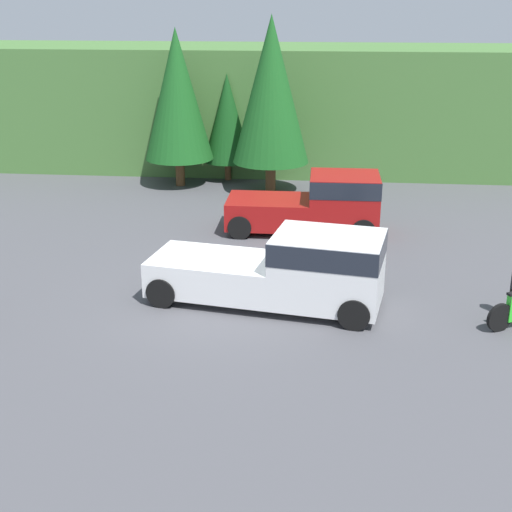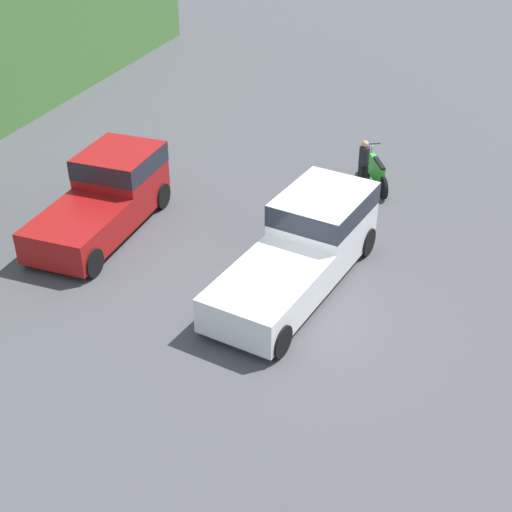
{
  "view_description": "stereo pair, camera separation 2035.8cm",
  "coord_description": "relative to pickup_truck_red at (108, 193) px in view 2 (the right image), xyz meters",
  "views": [
    {
      "loc": [
        2.8,
        -16.91,
        7.51
      ],
      "look_at": [
        1.05,
        0.86,
        0.95
      ],
      "focal_mm": 50.0,
      "sensor_mm": 36.0,
      "label": 1
    },
    {
      "loc": [
        -12.95,
        -4.33,
        10.37
      ],
      "look_at": [
        1.05,
        0.86,
        0.95
      ],
      "focal_mm": 50.0,
      "sensor_mm": 36.0,
      "label": 2
    }
  ],
  "objects": [
    {
      "name": "pickup_truck_second",
      "position": [
        -0.65,
        -6.14,
        0.0
      ],
      "size": [
        6.19,
        3.06,
        1.98
      ],
      "rotation": [
        0.0,
        0.0,
        -0.17
      ],
      "color": "white",
      "rests_on": "ground_plane"
    },
    {
      "name": "rider_person",
      "position": [
        4.92,
        -6.35,
        -0.16
      ],
      "size": [
        0.47,
        0.47,
        1.6
      ],
      "rotation": [
        0.0,
        0.0,
        0.8
      ],
      "color": "black",
      "rests_on": "ground_plane"
    },
    {
      "name": "ground_plane",
      "position": [
        -2.65,
        -5.99,
        -1.03
      ],
      "size": [
        80.0,
        80.0,
        0.0
      ],
      "primitive_type": "plane",
      "color": "#4C4C51"
    },
    {
      "name": "pickup_truck_red",
      "position": [
        0.0,
        0.0,
        0.0
      ],
      "size": [
        5.03,
        2.14,
        1.98
      ],
      "rotation": [
        0.0,
        0.0,
        0.01
      ],
      "color": "maroon",
      "rests_on": "ground_plane"
    },
    {
      "name": "dirt_bike",
      "position": [
        5.13,
        -6.75,
        -0.55
      ],
      "size": [
        2.15,
        1.25,
        1.15
      ],
      "rotation": [
        0.0,
        0.0,
        0.49
      ],
      "color": "black",
      "rests_on": "ground_plane"
    }
  ]
}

